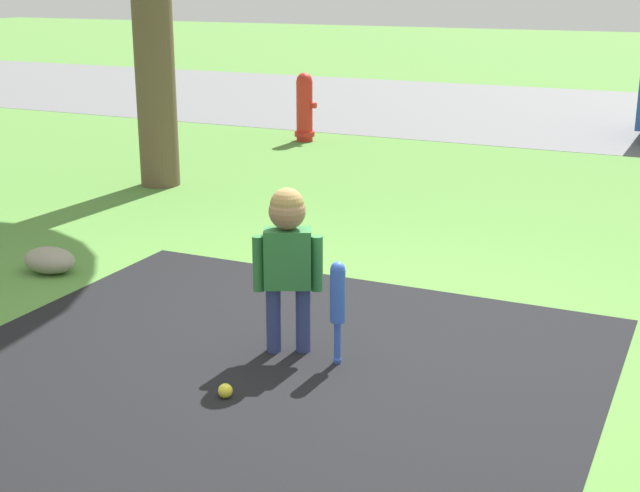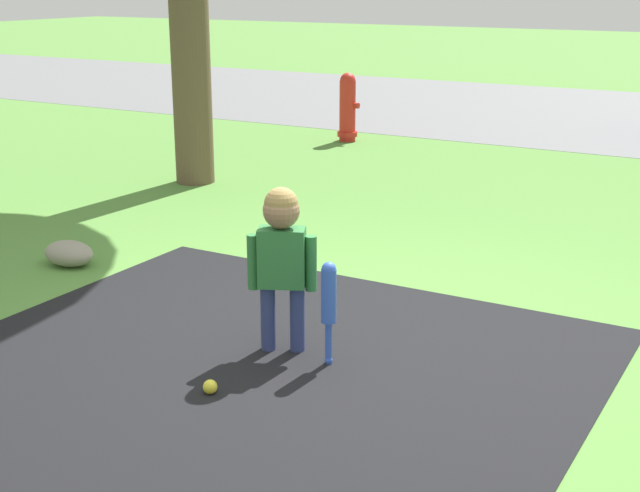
# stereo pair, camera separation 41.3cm
# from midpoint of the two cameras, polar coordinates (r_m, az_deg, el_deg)

# --- Properties ---
(ground_plane) EXTENTS (60.00, 60.00, 0.00)m
(ground_plane) POSITION_cam_midpoint_polar(r_m,az_deg,el_deg) (4.93, -1.36, -6.10)
(ground_plane) COLOR #518438
(street_strip) EXTENTS (40.00, 6.00, 0.01)m
(street_strip) POSITION_cam_midpoint_polar(r_m,az_deg,el_deg) (13.49, 16.15, 8.06)
(street_strip) COLOR slate
(street_strip) RESTS_ON ground
(child) EXTENTS (0.34, 0.23, 0.90)m
(child) POSITION_cam_midpoint_polar(r_m,az_deg,el_deg) (4.60, -4.66, -0.12)
(child) COLOR navy
(child) RESTS_ON ground
(baseball_bat) EXTENTS (0.08, 0.08, 0.56)m
(baseball_bat) POSITION_cam_midpoint_polar(r_m,az_deg,el_deg) (4.51, -1.48, -3.43)
(baseball_bat) COLOR blue
(baseball_bat) RESTS_ON ground
(sports_ball) EXTENTS (0.07, 0.07, 0.07)m
(sports_ball) POSITION_cam_midpoint_polar(r_m,az_deg,el_deg) (4.33, -8.84, -9.20)
(sports_ball) COLOR yellow
(sports_ball) RESTS_ON ground
(fire_hydrant) EXTENTS (0.27, 0.24, 0.82)m
(fire_hydrant) POSITION_cam_midpoint_polar(r_m,az_deg,el_deg) (10.84, -2.10, 8.82)
(fire_hydrant) COLOR red
(fire_hydrant) RESTS_ON ground
(edging_rock) EXTENTS (0.38, 0.26, 0.18)m
(edging_rock) POSITION_cam_midpoint_polar(r_m,az_deg,el_deg) (6.33, -18.73, -0.89)
(edging_rock) COLOR gray
(edging_rock) RESTS_ON ground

